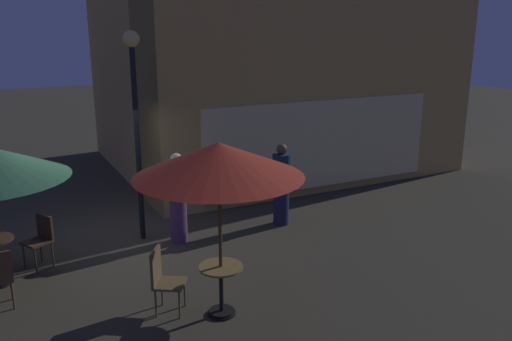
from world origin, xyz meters
name	(u,v)px	position (x,y,z in m)	size (l,w,h in m)	color
ground_plane	(96,247)	(0.00, 0.00, 0.00)	(60.00, 60.00, 0.00)	#3B372B
street_lamp_near_corner	(135,102)	(0.90, 0.04, 2.64)	(0.30, 0.30, 3.90)	black
cafe_table_1	(221,282)	(1.14, -3.23, 0.49)	(0.62, 0.62, 0.74)	black
patio_umbrella_1	(219,160)	(1.14, -3.23, 2.25)	(2.28, 2.28, 2.50)	black
cafe_chair_1	(41,236)	(-0.94, -0.39, 0.54)	(0.55, 0.55, 0.89)	#523525
cafe_chair_3	(163,276)	(0.43, -2.79, 0.55)	(0.58, 0.58, 0.95)	brown
patron_standing_0	(178,198)	(1.48, -0.43, 0.86)	(0.38, 0.38, 1.72)	#5F3B68
patron_standing_1	(281,185)	(3.66, -0.51, 0.85)	(0.38, 0.38, 1.70)	#22254A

